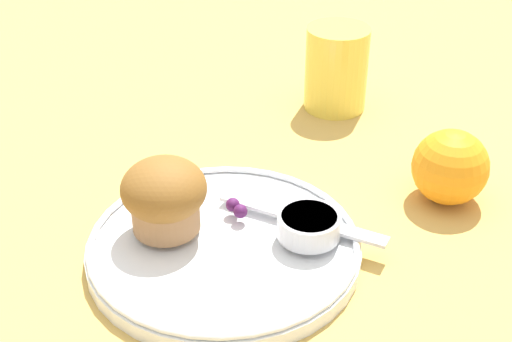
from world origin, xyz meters
The scene contains 8 objects.
ground_plane centered at (0.00, 0.00, 0.00)m, with size 3.00×3.00×0.00m, color tan.
plate centered at (-0.02, -0.01, 0.01)m, with size 0.25×0.25×0.02m.
muffin centered at (-0.06, -0.04, 0.05)m, with size 0.08×0.08×0.07m.
cream_ramekin centered at (0.02, 0.05, 0.03)m, with size 0.06×0.06×0.02m.
berry_pair centered at (-0.04, 0.02, 0.03)m, with size 0.03×0.01×0.01m.
butter_knife centered at (0.00, 0.06, 0.02)m, with size 0.15×0.09×0.00m.
orange_fruit centered at (0.03, 0.22, 0.04)m, with size 0.08×0.08×0.08m.
juice_glass centered at (-0.19, 0.26, 0.05)m, with size 0.08×0.08×0.10m.
Camera 1 is at (0.41, -0.28, 0.41)m, focal length 50.00 mm.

